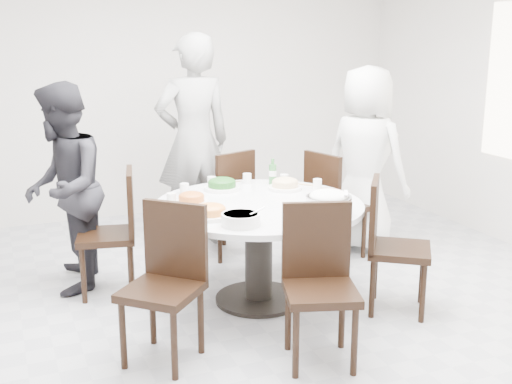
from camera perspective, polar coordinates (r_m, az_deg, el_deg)
name	(u,v)px	position (r m, az deg, el deg)	size (l,w,h in m)	color
floor	(235,327)	(4.44, -1.89, -11.87)	(6.00, 6.00, 0.01)	#ABACB0
wall_back	(133,84)	(6.90, -10.89, 9.37)	(6.00, 0.01, 2.80)	silver
dining_table	(259,253)	(4.69, 0.23, -5.42)	(1.50, 1.50, 0.75)	silver
chair_ne	(337,205)	(5.62, 7.23, -1.13)	(0.42, 0.42, 0.95)	black
chair_n	(222,203)	(5.65, -3.08, -0.95)	(0.42, 0.42, 0.95)	black
chair_nw	(106,233)	(4.94, -13.18, -3.57)	(0.42, 0.42, 0.95)	black
chair_sw	(161,287)	(3.87, -8.42, -8.38)	(0.42, 0.42, 0.95)	black
chair_s	(321,288)	(3.83, 5.80, -8.52)	(0.42, 0.42, 0.95)	black
chair_se	(400,247)	(4.62, 12.67, -4.77)	(0.42, 0.42, 0.95)	black
diner_right	(365,160)	(5.80, 9.70, 2.85)	(0.81, 0.53, 1.66)	white
diner_middle	(193,142)	(5.85, -5.58, 4.47)	(0.71, 0.46, 1.94)	black
diner_left	(63,189)	(5.02, -16.75, 0.29)	(0.77, 0.60, 1.59)	black
dish_greens	(222,185)	(4.96, -3.04, 0.60)	(0.28, 0.28, 0.07)	white
dish_pale	(285,185)	(4.96, 2.60, 0.61)	(0.26, 0.26, 0.07)	white
dish_orange	(192,200)	(4.56, -5.75, -0.73)	(0.23, 0.23, 0.06)	white
dish_redbrown	(330,197)	(4.62, 6.55, -0.49)	(0.28, 0.28, 0.07)	white
dish_tofu	(210,213)	(4.22, -4.09, -1.85)	(0.27, 0.27, 0.07)	white
rice_bowl	(329,206)	(4.29, 6.47, -1.24)	(0.30, 0.30, 0.13)	silver
soup_bowl	(241,219)	(4.05, -1.37, -2.44)	(0.25, 0.25, 0.08)	white
beverage_bottle	(273,172)	(5.12, 1.49, 1.83)	(0.06, 0.06, 0.21)	#2B6D2F
tea_cups	(225,181)	(5.09, -2.76, 1.02)	(0.07, 0.07, 0.08)	white
chopsticks	(226,182)	(5.20, -2.65, 0.90)	(0.24, 0.04, 0.01)	tan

